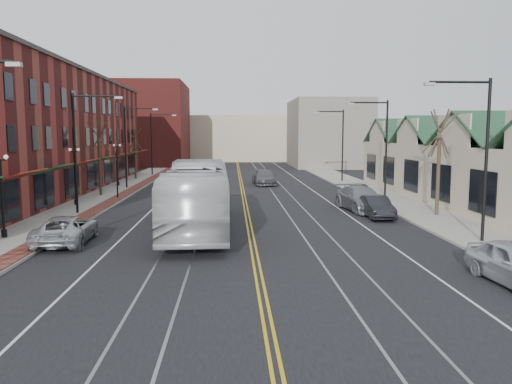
{
  "coord_description": "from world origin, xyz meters",
  "views": [
    {
      "loc": [
        -1.01,
        -17.95,
        5.48
      ],
      "look_at": [
        0.43,
        11.71,
        2.0
      ],
      "focal_mm": 35.0,
      "sensor_mm": 36.0,
      "label": 1
    }
  ],
  "objects": [
    {
      "name": "parked_car_c",
      "position": [
        8.2,
        16.9,
        0.86
      ],
      "size": [
        3.15,
        6.19,
        1.72
      ],
      "primitive_type": "imported",
      "rotation": [
        0.0,
        0.0,
        0.13
      ],
      "color": "slate",
      "rests_on": "ground"
    },
    {
      "name": "lamppost_l_3",
      "position": [
        -12.8,
        34.0,
        2.2
      ],
      "size": [
        0.84,
        0.28,
        4.27
      ],
      "color": "black",
      "rests_on": "sidewalk_left"
    },
    {
      "name": "backdrop_left",
      "position": [
        -16.0,
        70.0,
        7.0
      ],
      "size": [
        14.0,
        18.0,
        14.0
      ],
      "primitive_type": "cube",
      "color": "maroon",
      "rests_on": "ground"
    },
    {
      "name": "distant_car_right",
      "position": [
        2.45,
        35.44,
        0.79
      ],
      "size": [
        2.59,
        5.61,
        1.59
      ],
      "primitive_type": "imported",
      "rotation": [
        0.0,
        0.0,
        0.07
      ],
      "color": "#57565D",
      "rests_on": "ground"
    },
    {
      "name": "manhole_far",
      "position": [
        -11.2,
        8.0,
        0.16
      ],
      "size": [
        0.6,
        0.6,
        0.02
      ],
      "primitive_type": "cylinder",
      "color": "#592D19",
      "rests_on": "sidewalk_left"
    },
    {
      "name": "building_left",
      "position": [
        -19.0,
        27.0,
        5.5
      ],
      "size": [
        10.0,
        50.0,
        11.0
      ],
      "primitive_type": "cube",
      "color": "maroon",
      "rests_on": "ground"
    },
    {
      "name": "parked_suv",
      "position": [
        -9.3,
        6.97,
        0.71
      ],
      "size": [
        2.68,
        5.28,
        1.43
      ],
      "primitive_type": "imported",
      "rotation": [
        0.0,
        0.0,
        3.2
      ],
      "color": "#ACB0B4",
      "rests_on": "ground"
    },
    {
      "name": "parked_car_d",
      "position": [
        9.3,
        21.4,
        0.77
      ],
      "size": [
        2.03,
        4.59,
        1.53
      ],
      "primitive_type": "imported",
      "rotation": [
        0.0,
        0.0,
        -0.05
      ],
      "color": "black",
      "rests_on": "ground"
    },
    {
      "name": "lamppost_l_2",
      "position": [
        -12.8,
        20.0,
        2.2
      ],
      "size": [
        0.84,
        0.28,
        4.27
      ],
      "color": "black",
      "rests_on": "sidewalk_left"
    },
    {
      "name": "streetlight_r_2",
      "position": [
        11.05,
        38.0,
        5.03
      ],
      "size": [
        3.33,
        0.25,
        8.0
      ],
      "color": "black",
      "rests_on": "sidewalk_right"
    },
    {
      "name": "parked_car_b",
      "position": [
        8.42,
        13.89,
        0.71
      ],
      "size": [
        1.51,
        4.3,
        1.42
      ],
      "primitive_type": "imported",
      "rotation": [
        0.0,
        0.0,
        -0.0
      ],
      "color": "black",
      "rests_on": "ground"
    },
    {
      "name": "lamppost_l_1",
      "position": [
        -12.8,
        8.0,
        2.2
      ],
      "size": [
        0.84,
        0.28,
        4.27
      ],
      "color": "black",
      "rests_on": "sidewalk_left"
    },
    {
      "name": "tree_left_near",
      "position": [
        -12.5,
        26.0,
        3.51
      ],
      "size": [
        1.78,
        1.37,
        6.48
      ],
      "color": "#382B21",
      "rests_on": "sidewalk_left"
    },
    {
      "name": "distant_car_far",
      "position": [
        -6.21,
        55.66,
        0.67
      ],
      "size": [
        1.67,
        3.97,
        1.34
      ],
      "primitive_type": "imported",
      "rotation": [
        0.0,
        0.0,
        3.12
      ],
      "color": "#BABCC2",
      "rests_on": "ground"
    },
    {
      "name": "streetlight_l_3",
      "position": [
        -11.05,
        48.0,
        5.03
      ],
      "size": [
        3.33,
        0.25,
        8.0
      ],
      "color": "black",
      "rests_on": "sidewalk_left"
    },
    {
      "name": "traffic_signal",
      "position": [
        -10.6,
        24.0,
        2.35
      ],
      "size": [
        0.18,
        0.15,
        3.8
      ],
      "color": "black",
      "rests_on": "sidewalk_left"
    },
    {
      "name": "tree_right_mid",
      "position": [
        12.5,
        14.0,
        3.75
      ],
      "size": [
        1.9,
        1.46,
        6.93
      ],
      "color": "#382B21",
      "rests_on": "sidewalk_right"
    },
    {
      "name": "streetlight_l_2",
      "position": [
        -11.05,
        32.0,
        5.03
      ],
      "size": [
        3.33,
        0.25,
        8.0
      ],
      "color": "black",
      "rests_on": "sidewalk_left"
    },
    {
      "name": "backdrop_mid",
      "position": [
        0.0,
        85.0,
        4.5
      ],
      "size": [
        22.0,
        14.0,
        9.0
      ],
      "primitive_type": "cube",
      "color": "#C7B599",
      "rests_on": "ground"
    },
    {
      "name": "distant_car_left",
      "position": [
        -3.39,
        40.71,
        0.69
      ],
      "size": [
        1.57,
        4.25,
        1.39
      ],
      "primitive_type": "imported",
      "rotation": [
        0.0,
        0.0,
        3.17
      ],
      "color": "black",
      "rests_on": "ground"
    },
    {
      "name": "backdrop_right",
      "position": [
        15.0,
        65.0,
        5.5
      ],
      "size": [
        12.0,
        16.0,
        11.0
      ],
      "primitive_type": "cube",
      "color": "slate",
      "rests_on": "ground"
    },
    {
      "name": "sidewalk_left",
      "position": [
        -12.0,
        20.0,
        0.07
      ],
      "size": [
        4.0,
        120.0,
        0.15
      ],
      "primitive_type": "cube",
      "color": "gray",
      "rests_on": "ground"
    },
    {
      "name": "streetlight_r_1",
      "position": [
        11.05,
        22.0,
        5.03
      ],
      "size": [
        3.33,
        0.25,
        8.0
      ],
      "color": "black",
      "rests_on": "sidewalk_right"
    },
    {
      "name": "tree_left_far",
      "position": [
        -12.5,
        42.0,
        3.28
      ],
      "size": [
        1.66,
        1.28,
        6.02
      ],
      "color": "#382B21",
      "rests_on": "sidewalk_left"
    },
    {
      "name": "streetlight_r_0",
      "position": [
        11.05,
        6.0,
        5.03
      ],
      "size": [
        3.33,
        0.25,
        8.0
      ],
      "color": "black",
      "rests_on": "sidewalk_right"
    },
    {
      "name": "sidewalk_right",
      "position": [
        12.0,
        20.0,
        0.07
      ],
      "size": [
        4.0,
        120.0,
        0.15
      ],
      "primitive_type": "cube",
      "color": "gray",
      "rests_on": "ground"
    },
    {
      "name": "building_right",
      "position": [
        18.0,
        20.0,
        2.3
      ],
      "size": [
        8.0,
        36.0,
        4.6
      ],
      "primitive_type": "cube",
      "color": "#C7B599",
      "rests_on": "ground"
    },
    {
      "name": "ground",
      "position": [
        0.0,
        0.0,
        0.0
      ],
      "size": [
        160.0,
        160.0,
        0.0
      ],
      "primitive_type": "plane",
      "color": "black",
      "rests_on": "ground"
    },
    {
      "name": "streetlight_l_1",
      "position": [
        -11.05,
        16.0,
        5.03
      ],
      "size": [
        3.33,
        0.25,
        8.0
      ],
      "color": "black",
      "rests_on": "sidewalk_left"
    },
    {
      "name": "transit_bus",
      "position": [
        -2.94,
        10.1,
        1.95
      ],
      "size": [
        3.64,
        14.11,
        3.91
      ],
      "primitive_type": "imported",
      "rotation": [
        0.0,
        0.0,
        3.17
      ],
      "color": "silver",
      "rests_on": "ground"
    }
  ]
}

